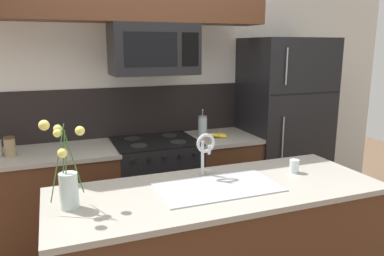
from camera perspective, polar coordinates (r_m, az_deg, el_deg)
The scene contains 15 objects.
rear_partition at distance 3.84m, azimuth -2.99°, elevation 5.26°, with size 5.20×0.10×2.60m, color silver.
splash_band at distance 3.73m, azimuth -7.08°, elevation 2.63°, with size 3.43×0.01×0.48m, color black.
back_counter_left at distance 3.50m, azimuth -20.00°, elevation -10.52°, with size 1.06×0.65×0.91m.
back_counter_right at distance 3.84m, azimuth 4.45°, elevation -7.76°, with size 0.64×0.65×0.91m.
stove_range at distance 3.61m, azimuth -5.52°, elevation -9.01°, with size 0.76×0.64×0.93m.
microwave at distance 3.34m, azimuth -5.88°, elevation 11.84°, with size 0.74×0.40×0.44m.
refrigerator at distance 4.07m, azimuth 13.53°, elevation 0.01°, with size 0.82×0.74×1.86m.
storage_jar_medium at distance 3.32m, azimuth -26.01°, elevation -2.56°, with size 0.09×0.09×0.16m.
banana_bunch at distance 3.62m, azimuth 4.14°, elevation -1.11°, with size 0.19×0.16×0.07m.
french_press at distance 3.66m, azimuth 1.62°, elevation 0.31°, with size 0.09×0.09×0.27m.
island_counter at distance 2.57m, azimuth 3.92°, elevation -18.50°, with size 2.08×0.79×0.91m.
kitchen_sink at distance 2.40m, azimuth 3.92°, elevation -10.59°, with size 0.76×0.42×0.16m.
sink_faucet at distance 2.49m, azimuth 2.02°, elevation -3.19°, with size 0.14×0.14×0.31m.
spare_glass at distance 2.71m, azimuth 15.31°, elevation -5.64°, with size 0.07×0.07×0.09m.
flower_vase at distance 2.14m, azimuth -18.43°, elevation -7.84°, with size 0.23×0.14×0.51m.
Camera 1 is at (-0.88, -2.35, 1.77)m, focal length 35.00 mm.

